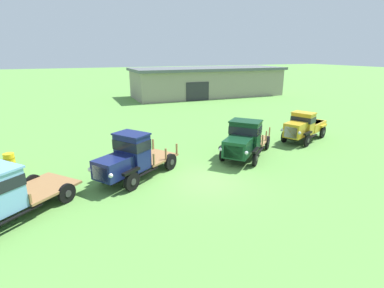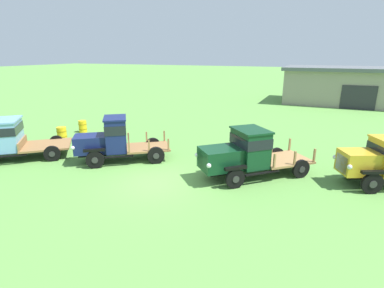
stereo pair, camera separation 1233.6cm
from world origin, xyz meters
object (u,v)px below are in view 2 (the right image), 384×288
at_px(vintage_truck_second_in_line, 113,139).
at_px(vintage_truck_midrow_center, 245,153).
at_px(vintage_truck_foreground_near, 2,139).
at_px(oil_drum_near_fence, 62,134).
at_px(oil_drum_beside_row, 83,126).

height_order(vintage_truck_second_in_line, vintage_truck_midrow_center, vintage_truck_second_in_line).
relative_size(vintage_truck_foreground_near, vintage_truck_second_in_line, 1.12).
bearing_deg(oil_drum_near_fence, vintage_truck_second_in_line, -18.74).
xyz_separation_m(vintage_truck_second_in_line, oil_drum_near_fence, (-5.65, 1.92, -0.75)).
height_order(vintage_truck_foreground_near, vintage_truck_midrow_center, vintage_truck_midrow_center).
bearing_deg(oil_drum_beside_row, oil_drum_near_fence, -85.12).
bearing_deg(vintage_truck_second_in_line, oil_drum_near_fence, 161.26).
bearing_deg(vintage_truck_second_in_line, vintage_truck_midrow_center, 5.20).
bearing_deg(vintage_truck_second_in_line, vintage_truck_foreground_near, -158.82).
height_order(vintage_truck_foreground_near, oil_drum_near_fence, vintage_truck_foreground_near).
relative_size(vintage_truck_midrow_center, oil_drum_near_fence, 5.90).
bearing_deg(vintage_truck_midrow_center, oil_drum_beside_row, 165.00).
height_order(oil_drum_beside_row, oil_drum_near_fence, oil_drum_near_fence).
relative_size(oil_drum_beside_row, oil_drum_near_fence, 0.99).
height_order(vintage_truck_second_in_line, oil_drum_beside_row, vintage_truck_second_in_line).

